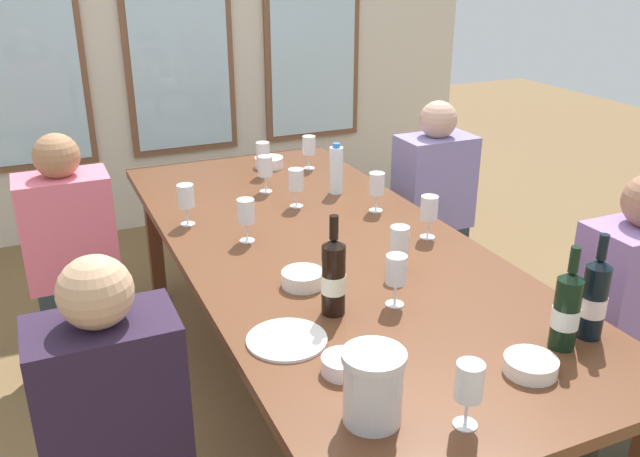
# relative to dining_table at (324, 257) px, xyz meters

# --- Properties ---
(ground_plane) EXTENTS (12.00, 12.00, 0.00)m
(ground_plane) POSITION_rel_dining_table_xyz_m (0.00, 0.00, -0.68)
(ground_plane) COLOR brown
(back_wall_with_windows) EXTENTS (4.30, 0.10, 2.90)m
(back_wall_with_windows) POSITION_rel_dining_table_xyz_m (0.00, 2.35, 0.77)
(back_wall_with_windows) COLOR beige
(back_wall_with_windows) RESTS_ON ground
(dining_table) EXTENTS (1.10, 2.59, 0.74)m
(dining_table) POSITION_rel_dining_table_xyz_m (0.00, 0.00, 0.00)
(dining_table) COLOR brown
(dining_table) RESTS_ON ground
(white_plate_0) EXTENTS (0.24, 0.24, 0.01)m
(white_plate_0) POSITION_rel_dining_table_xyz_m (-0.39, -0.60, 0.06)
(white_plate_0) COLOR white
(white_plate_0) RESTS_ON dining_table
(metal_pitcher) EXTENTS (0.16, 0.16, 0.19)m
(metal_pitcher) POSITION_rel_dining_table_xyz_m (-0.33, -1.02, 0.16)
(metal_pitcher) COLOR silver
(metal_pitcher) RESTS_ON dining_table
(wine_bottle_0) EXTENTS (0.08, 0.08, 0.31)m
(wine_bottle_0) POSITION_rel_dining_table_xyz_m (0.32, -0.95, 0.18)
(wine_bottle_0) COLOR black
(wine_bottle_0) RESTS_ON dining_table
(wine_bottle_1) EXTENTS (0.08, 0.08, 0.33)m
(wine_bottle_1) POSITION_rel_dining_table_xyz_m (-0.19, -0.51, 0.19)
(wine_bottle_1) COLOR black
(wine_bottle_1) RESTS_ON dining_table
(wine_bottle_2) EXTENTS (0.08, 0.08, 0.33)m
(wine_bottle_2) POSITION_rel_dining_table_xyz_m (0.44, -0.94, 0.19)
(wine_bottle_2) COLOR black
(wine_bottle_2) RESTS_ON dining_table
(tasting_bowl_0) EXTENTS (0.15, 0.15, 0.05)m
(tasting_bowl_0) POSITION_rel_dining_table_xyz_m (0.15, 1.03, 0.09)
(tasting_bowl_0) COLOR white
(tasting_bowl_0) RESTS_ON dining_table
(tasting_bowl_1) EXTENTS (0.12, 0.12, 0.05)m
(tasting_bowl_1) POSITION_rel_dining_table_xyz_m (-0.31, -0.81, 0.08)
(tasting_bowl_1) COLOR white
(tasting_bowl_1) RESTS_ON dining_table
(tasting_bowl_2) EXTENTS (0.15, 0.15, 0.04)m
(tasting_bowl_2) POSITION_rel_dining_table_xyz_m (0.16, -1.02, 0.08)
(tasting_bowl_2) COLOR white
(tasting_bowl_2) RESTS_ON dining_table
(tasting_bowl_3) EXTENTS (0.15, 0.15, 0.05)m
(tasting_bowl_3) POSITION_rel_dining_table_xyz_m (-0.21, -0.30, 0.09)
(tasting_bowl_3) COLOR white
(tasting_bowl_3) RESTS_ON dining_table
(water_bottle) EXTENTS (0.06, 0.06, 0.24)m
(water_bottle) POSITION_rel_dining_table_xyz_m (0.30, 0.52, 0.17)
(water_bottle) COLOR white
(water_bottle) RESTS_ON dining_table
(wine_glass_0) EXTENTS (0.07, 0.07, 0.17)m
(wine_glass_0) POSITION_rel_dining_table_xyz_m (0.07, 0.90, 0.18)
(wine_glass_0) COLOR white
(wine_glass_0) RESTS_ON dining_table
(wine_glass_1) EXTENTS (0.07, 0.07, 0.17)m
(wine_glass_1) POSITION_rel_dining_table_xyz_m (-0.13, -1.13, 0.18)
(wine_glass_1) COLOR white
(wine_glass_1) RESTS_ON dining_table
(wine_glass_2) EXTENTS (0.07, 0.07, 0.17)m
(wine_glass_2) POSITION_rel_dining_table_xyz_m (0.40, -0.11, 0.18)
(wine_glass_2) COLOR white
(wine_glass_2) RESTS_ON dining_table
(wine_glass_3) EXTENTS (0.07, 0.07, 0.17)m
(wine_glass_3) POSITION_rel_dining_table_xyz_m (-0.00, 0.67, 0.18)
(wine_glass_3) COLOR white
(wine_glass_3) RESTS_ON dining_table
(wine_glass_4) EXTENTS (0.07, 0.07, 0.17)m
(wine_glass_4) POSITION_rel_dining_table_xyz_m (0.14, -0.34, 0.18)
(wine_glass_4) COLOR white
(wine_glass_4) RESTS_ON dining_table
(wine_glass_5) EXTENTS (0.07, 0.07, 0.17)m
(wine_glass_5) POSITION_rel_dining_table_xyz_m (0.01, -0.54, 0.18)
(wine_glass_5) COLOR white
(wine_glass_5) RESTS_ON dining_table
(wine_glass_6) EXTENTS (0.07, 0.07, 0.17)m
(wine_glass_6) POSITION_rel_dining_table_xyz_m (0.06, 0.42, 0.18)
(wine_glass_6) COLOR white
(wine_glass_6) RESTS_ON dining_table
(wine_glass_7) EXTENTS (0.07, 0.07, 0.17)m
(wine_glass_7) POSITION_rel_dining_table_xyz_m (-0.44, 0.41, 0.18)
(wine_glass_7) COLOR white
(wine_glass_7) RESTS_ON dining_table
(wine_glass_8) EXTENTS (0.07, 0.07, 0.17)m
(wine_glass_8) POSITION_rel_dining_table_xyz_m (0.36, 0.23, 0.18)
(wine_glass_8) COLOR white
(wine_glass_8) RESTS_ON dining_table
(wine_glass_9) EXTENTS (0.07, 0.07, 0.17)m
(wine_glass_9) POSITION_rel_dining_table_xyz_m (-0.27, 0.14, 0.18)
(wine_glass_9) COLOR white
(wine_glass_9) RESTS_ON dining_table
(wine_glass_10) EXTENTS (0.07, 0.07, 0.17)m
(wine_glass_10) POSITION_rel_dining_table_xyz_m (0.33, 0.92, 0.18)
(wine_glass_10) COLOR white
(wine_glass_10) RESTS_ON dining_table
(seated_person_0) EXTENTS (0.38, 0.24, 1.11)m
(seated_person_0) POSITION_rel_dining_table_xyz_m (-0.90, -0.61, -0.15)
(seated_person_0) COLOR #292733
(seated_person_0) RESTS_ON ground
(seated_person_1) EXTENTS (0.38, 0.24, 1.11)m
(seated_person_1) POSITION_rel_dining_table_xyz_m (0.90, -0.70, -0.15)
(seated_person_1) COLOR #39392D
(seated_person_1) RESTS_ON ground
(seated_person_2) EXTENTS (0.38, 0.24, 1.11)m
(seated_person_2) POSITION_rel_dining_table_xyz_m (-0.90, 0.69, -0.15)
(seated_person_2) COLOR #2B3639
(seated_person_2) RESTS_ON ground
(seated_person_3) EXTENTS (0.38, 0.24, 1.11)m
(seated_person_3) POSITION_rel_dining_table_xyz_m (0.90, 0.60, -0.15)
(seated_person_3) COLOR #2A3039
(seated_person_3) RESTS_ON ground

